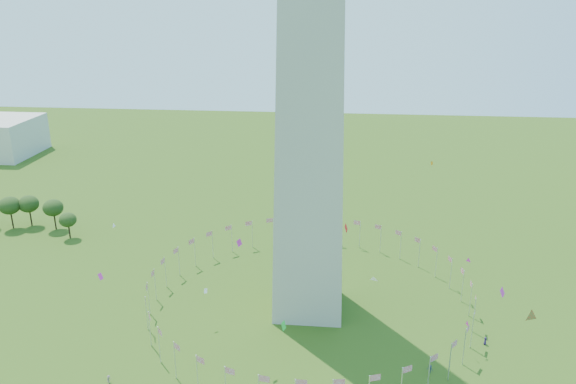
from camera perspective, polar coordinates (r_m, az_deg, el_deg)
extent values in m
cylinder|color=silver|center=(147.88, 18.05, -10.40)|extent=(0.24, 0.24, 9.00)
cylinder|color=silver|center=(153.68, 17.31, -9.12)|extent=(0.24, 0.24, 9.00)
cylinder|color=silver|center=(159.16, 16.21, -7.97)|extent=(0.24, 0.24, 9.00)
cylinder|color=silver|center=(164.19, 14.82, -6.95)|extent=(0.24, 0.24, 9.00)
cylinder|color=silver|center=(168.66, 13.19, -6.08)|extent=(0.24, 0.24, 9.00)
cylinder|color=silver|center=(172.48, 11.37, -5.34)|extent=(0.24, 0.24, 9.00)
cylinder|color=silver|center=(175.60, 9.39, -4.75)|extent=(0.24, 0.24, 9.00)
cylinder|color=silver|center=(177.94, 7.31, -4.30)|extent=(0.24, 0.24, 9.00)
cylinder|color=silver|center=(179.47, 5.14, -4.01)|extent=(0.24, 0.24, 9.00)
cylinder|color=silver|center=(180.17, 2.93, -3.85)|extent=(0.24, 0.24, 9.00)
cylinder|color=silver|center=(180.02, 0.71, -3.85)|extent=(0.24, 0.24, 9.00)
cylinder|color=silver|center=(179.02, -1.50, -3.99)|extent=(0.24, 0.24, 9.00)
cylinder|color=silver|center=(177.20, -3.65, -4.28)|extent=(0.24, 0.24, 9.00)
cylinder|color=silver|center=(174.58, -5.71, -4.72)|extent=(0.24, 0.24, 9.00)
cylinder|color=silver|center=(171.21, -7.66, -5.31)|extent=(0.24, 0.24, 9.00)
cylinder|color=silver|center=(167.14, -9.44, -6.05)|extent=(0.24, 0.24, 9.00)
cylinder|color=silver|center=(162.46, -11.01, -6.93)|extent=(0.24, 0.24, 9.00)
cylinder|color=silver|center=(157.26, -12.33, -7.96)|extent=(0.24, 0.24, 9.00)
cylinder|color=silver|center=(151.66, -13.34, -9.13)|extent=(0.24, 0.24, 9.00)
cylinder|color=silver|center=(145.78, -13.97, -10.43)|extent=(0.24, 0.24, 9.00)
cylinder|color=silver|center=(139.78, -14.17, -11.85)|extent=(0.24, 0.24, 9.00)
cylinder|color=silver|center=(133.84, -13.85, -13.34)|extent=(0.24, 0.24, 9.00)
cylinder|color=silver|center=(128.16, -12.95, -14.88)|extent=(0.24, 0.24, 9.00)
cylinder|color=silver|center=(122.96, -11.41, -16.40)|extent=(0.24, 0.24, 9.00)
cylinder|color=silver|center=(118.47, -9.20, -17.81)|extent=(0.24, 0.24, 9.00)
cylinder|color=silver|center=(119.97, 14.10, -17.66)|extent=(0.24, 0.24, 9.00)
cylinder|color=silver|center=(124.73, 16.11, -16.26)|extent=(0.24, 0.24, 9.00)
cylinder|color=silver|center=(130.13, 17.47, -14.76)|extent=(0.24, 0.24, 9.00)
cylinder|color=silver|center=(135.92, 18.20, -13.25)|extent=(0.24, 0.24, 9.00)
cylinder|color=silver|center=(141.91, 18.37, -11.78)|extent=(0.24, 0.24, 9.00)
imported|color=#74665D|center=(127.25, -17.74, -17.66)|extent=(0.91, 1.27, 1.77)
imported|color=#291745|center=(140.03, 19.40, -14.08)|extent=(0.93, 1.09, 1.88)
imported|color=#1B1F40|center=(127.87, 14.21, -17.02)|extent=(1.43, 1.22, 1.92)
plane|color=white|center=(120.86, 8.72, -8.75)|extent=(1.77, 1.57, 1.97)
plane|color=#CC2699|center=(97.61, 20.94, -9.49)|extent=(1.13, 1.56, 1.74)
plane|color=#CC2699|center=(118.52, -4.97, -5.16)|extent=(0.33, 1.87, 1.86)
plane|color=white|center=(155.56, -17.27, -3.28)|extent=(0.41, 1.49, 1.45)
plane|color=white|center=(136.97, -8.36, -9.91)|extent=(1.36, 0.47, 1.41)
plane|color=red|center=(107.55, 5.92, -3.66)|extent=(1.66, 1.01, 1.89)
plane|color=orange|center=(129.51, 14.40, 2.84)|extent=(0.71, 0.83, 1.09)
plane|color=#CC2699|center=(132.07, 17.76, -12.63)|extent=(0.58, 1.43, 1.53)
plane|color=green|center=(111.03, -0.45, -13.44)|extent=(1.45, 1.51, 1.80)
plane|color=#CC2699|center=(143.67, -18.51, -8.14)|extent=(1.33, 1.67, 1.60)
plane|color=#CC2699|center=(120.25, 17.86, -6.62)|extent=(0.83, 0.58, 0.99)
plane|color=#CC2699|center=(120.75, 23.49, -11.50)|extent=(2.32, 1.09, 2.36)
ellipsoid|color=#2D4A18|center=(212.46, -26.33, -1.94)|extent=(7.09, 7.09, 11.08)
ellipsoid|color=#2D4A18|center=(212.11, -24.76, -1.78)|extent=(6.85, 6.85, 10.71)
ellipsoid|color=#2D4A18|center=(205.60, -22.67, -2.17)|extent=(6.70, 6.70, 10.47)
ellipsoid|color=#2D4A18|center=(196.79, -21.39, -3.23)|extent=(5.54, 5.54, 8.66)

